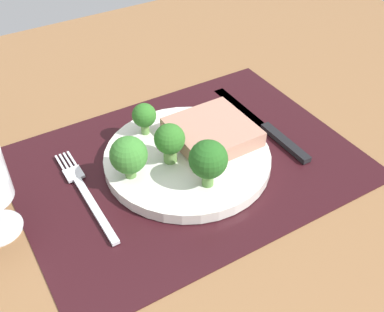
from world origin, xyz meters
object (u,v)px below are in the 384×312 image
at_px(knife, 267,127).
at_px(fork, 85,193).
at_px(plate, 187,158).
at_px(steak, 212,132).

bearing_deg(knife, fork, 176.10).
bearing_deg(plate, knife, 2.09).
height_order(plate, fork, plate).
relative_size(plate, fork, 1.22).
bearing_deg(fork, steak, 0.67).
distance_m(steak, knife, 0.10).
bearing_deg(steak, plate, -166.01).
distance_m(fork, knife, 0.29).
distance_m(plate, knife, 0.15).
height_order(steak, fork, steak).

